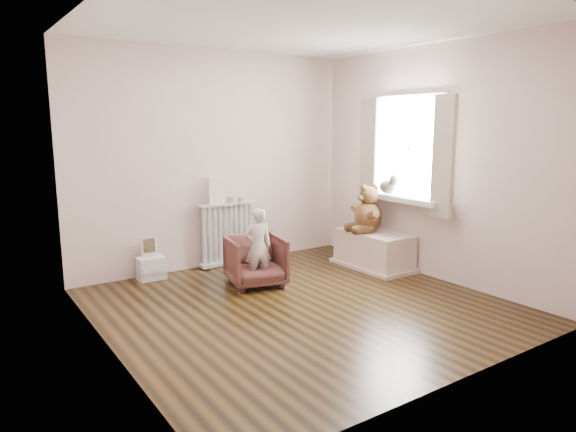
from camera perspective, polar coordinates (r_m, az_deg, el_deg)
floor at (r=5.05m, az=1.49°, el=-9.91°), size 3.60×3.60×0.01m
ceiling at (r=4.81m, az=1.64°, el=20.55°), size 3.60×3.60×0.01m
back_wall at (r=6.30m, az=-8.10°, el=6.16°), size 3.60×0.02×2.60m
front_wall at (r=3.47m, az=19.22°, el=2.38°), size 3.60×0.02×2.60m
left_wall at (r=3.99m, az=-19.97°, el=3.30°), size 0.02×3.60×2.60m
right_wall at (r=5.99m, az=15.75°, el=5.67°), size 0.02×3.60×2.60m
window at (r=6.15m, az=13.43°, el=7.28°), size 0.03×0.90×1.10m
window_sill at (r=6.13m, az=12.64°, el=1.86°), size 0.22×1.10×0.06m
curtain_left at (r=5.69m, az=16.90°, el=6.30°), size 0.06×0.26×1.30m
curtain_right at (r=6.47m, az=9.00°, el=7.04°), size 0.06×0.26×1.30m
radiator at (r=6.37m, az=-6.67°, el=-2.05°), size 0.75×0.14×0.79m
paper_doll at (r=6.21m, az=-7.96°, el=2.85°), size 0.19×0.02×0.32m
tin_a at (r=6.31m, az=-6.32°, el=1.85°), size 0.11×0.11×0.07m
tin_b at (r=6.38m, az=-5.16°, el=1.90°), size 0.09×0.09×0.05m
toy_vanity at (r=5.98m, az=-15.04°, el=-4.27°), size 0.30×0.21×0.47m
armchair at (r=5.59m, az=-3.61°, el=-5.02°), size 0.69×0.70×0.54m
child at (r=5.50m, az=-3.37°, el=-3.41°), size 0.34×0.26×0.84m
toy_bench at (r=6.37m, az=9.49°, el=-3.87°), size 0.49×0.93×0.44m
teddy_bear at (r=6.29m, az=8.93°, el=0.35°), size 0.52×0.44×0.57m
plush_cat at (r=6.27m, az=11.05°, el=3.30°), size 0.25×0.32×0.24m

